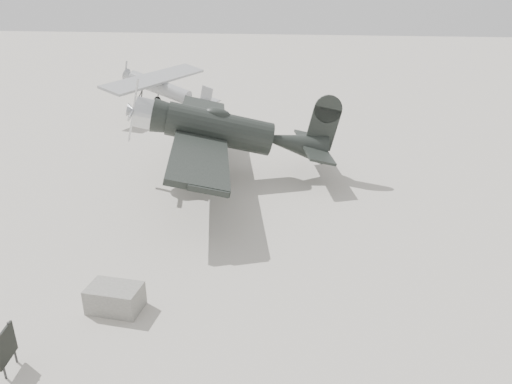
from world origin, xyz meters
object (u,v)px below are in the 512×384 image
Objects in this scene: lowwing_monoplane at (229,132)px; highwing_monoplane at (163,85)px; sign_board at (6,346)px; equipment_block at (115,298)px.

highwing_monoplane is at bearing 107.60° from lowwing_monoplane.
lowwing_monoplane is 14.82m from highwing_monoplane.
sign_board is at bearing -63.19° from highwing_monoplane.
highwing_monoplane is (-7.22, 12.94, -0.47)m from lowwing_monoplane.
lowwing_monoplane is 11.16× the size of sign_board.
highwing_monoplane is 24.66m from equipment_block.
equipment_block is 1.25× the size of sign_board.
highwing_monoplane is 8.50× the size of sign_board.
highwing_monoplane is 27.03m from sign_board.
sign_board reaches higher than equipment_block.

